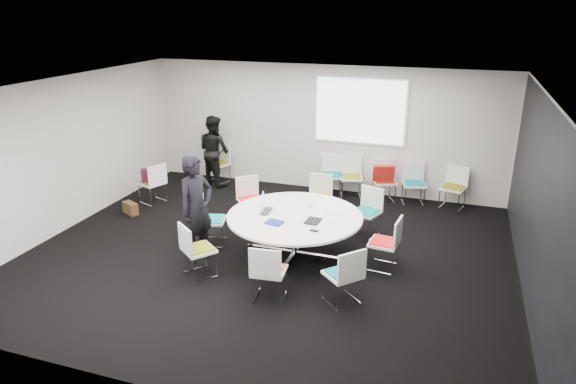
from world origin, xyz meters
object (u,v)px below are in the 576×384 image
(chair_back_b, at_px, (351,185))
(chair_back_d, at_px, (413,191))
(chair_ring_a, at_px, (384,252))
(conference_table, at_px, (295,226))
(chair_person_back, at_px, (218,171))
(chair_ring_b, at_px, (366,221))
(maroon_bag, at_px, (151,175))
(chair_ring_f, at_px, (199,260))
(chair_back_e, at_px, (453,195))
(chair_ring_d, at_px, (251,208))
(chair_ring_e, at_px, (212,229))
(chair_ring_c, at_px, (320,206))
(chair_ring_h, at_px, (343,285))
(chair_ring_g, at_px, (269,282))
(cup, at_px, (310,204))
(chair_back_c, at_px, (383,189))
(chair_back_a, at_px, (331,183))
(person_main, at_px, (196,209))
(laptop, at_px, (269,212))
(chair_spare_left, at_px, (153,190))
(person_back, at_px, (214,150))
(brown_bag, at_px, (130,208))

(chair_back_b, relative_size, chair_back_d, 1.00)
(chair_ring_a, bearing_deg, chair_back_d, 3.49)
(conference_table, relative_size, chair_person_back, 2.55)
(chair_ring_b, height_order, maroon_bag, chair_ring_b)
(chair_ring_f, bearing_deg, chair_back_e, 87.10)
(chair_ring_d, xyz_separation_m, chair_ring_e, (-0.28, -1.11, 0.00))
(chair_ring_c, distance_m, chair_back_b, 1.48)
(chair_ring_h, bearing_deg, chair_ring_f, 131.56)
(chair_ring_a, distance_m, chair_ring_d, 2.94)
(conference_table, relative_size, chair_back_d, 2.55)
(chair_ring_g, bearing_deg, cup, 82.51)
(chair_ring_h, height_order, chair_back_c, same)
(conference_table, height_order, chair_back_e, chair_back_e)
(chair_ring_d, height_order, maroon_bag, chair_ring_d)
(chair_back_c, bearing_deg, chair_ring_b, 64.23)
(conference_table, xyz_separation_m, chair_ring_g, (0.08, -1.43, -0.27))
(chair_ring_c, xyz_separation_m, chair_ring_g, (0.09, -3.08, 0.00))
(chair_ring_b, xyz_separation_m, chair_ring_c, (-1.00, 0.44, 0.00))
(chair_back_a, height_order, chair_back_d, same)
(chair_ring_c, xyz_separation_m, person_main, (-1.47, -2.26, 0.61))
(chair_back_c, xyz_separation_m, person_main, (-2.51, -3.65, 0.61))
(chair_person_back, bearing_deg, chair_ring_d, 152.76)
(chair_ring_b, xyz_separation_m, chair_ring_d, (-2.23, -0.12, 0.00))
(chair_ring_e, height_order, laptop, chair_ring_e)
(chair_back_a, bearing_deg, chair_person_back, -11.35)
(chair_ring_g, xyz_separation_m, chair_back_a, (-0.22, 4.52, 0.00))
(chair_ring_e, relative_size, person_main, 0.50)
(chair_back_e, bearing_deg, conference_table, 68.53)
(chair_spare_left, relative_size, chair_person_back, 1.00)
(chair_back_d, bearing_deg, chair_ring_b, 55.70)
(maroon_bag, bearing_deg, chair_back_b, 23.45)
(person_main, bearing_deg, chair_ring_e, 26.54)
(chair_ring_e, bearing_deg, chair_back_c, 125.63)
(chair_ring_d, bearing_deg, chair_person_back, -90.83)
(chair_ring_e, bearing_deg, person_back, -169.38)
(chair_ring_b, height_order, chair_ring_e, same)
(chair_ring_g, bearing_deg, maroon_bag, 137.22)
(chair_ring_c, distance_m, maroon_bag, 3.64)
(chair_ring_b, bearing_deg, chair_ring_d, 23.23)
(chair_spare_left, relative_size, brown_bag, 2.44)
(maroon_bag, relative_size, brown_bag, 1.11)
(chair_back_d, bearing_deg, person_main, 34.99)
(chair_back_b, distance_m, person_main, 4.15)
(chair_ring_b, relative_size, chair_ring_c, 1.00)
(laptop, bearing_deg, person_back, 38.07)
(chair_back_a, relative_size, brown_bag, 2.44)
(chair_ring_g, bearing_deg, chair_ring_c, 86.07)
(chair_ring_h, bearing_deg, chair_ring_b, 45.54)
(cup, bearing_deg, chair_ring_g, -91.95)
(chair_ring_g, relative_size, person_main, 0.50)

